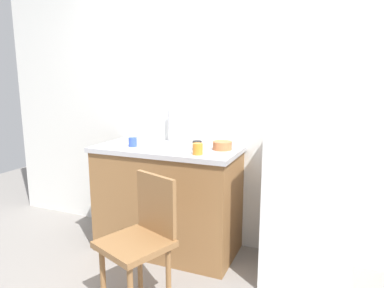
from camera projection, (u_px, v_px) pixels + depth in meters
name	position (u px, v px, depth m)	size (l,w,h in m)	color
back_wall	(223.00, 102.00, 3.04)	(4.80, 0.10, 2.61)	silver
cabinet_base	(168.00, 201.00, 3.03)	(1.20, 0.60, 0.90)	olive
countertop	(167.00, 149.00, 2.94)	(1.24, 0.64, 0.04)	#B7B7BC
faucet	(170.00, 126.00, 3.17)	(0.02, 0.02, 0.28)	#B7B7BC
refrigerator	(309.00, 204.00, 2.55)	(0.60, 0.62, 1.18)	white
chair	(142.00, 237.00, 2.23)	(0.52, 0.52, 0.89)	olive
terracotta_bowl	(222.00, 146.00, 2.81)	(0.16, 0.16, 0.07)	#C67042
cup_orange	(198.00, 149.00, 2.62)	(0.08, 0.08, 0.09)	orange
cup_blue	(133.00, 142.00, 2.94)	(0.07, 0.07, 0.08)	blue
cup_black	(197.00, 145.00, 2.79)	(0.08, 0.08, 0.08)	black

